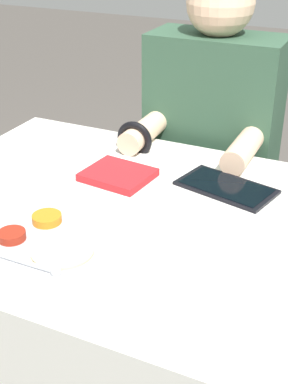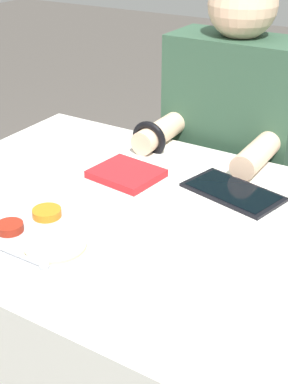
# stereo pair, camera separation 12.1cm
# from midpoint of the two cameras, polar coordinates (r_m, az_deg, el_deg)

# --- Properties ---
(dining_table) EXTENTS (1.12, 0.84, 0.73)m
(dining_table) POSITION_cam_midpoint_polar(r_m,az_deg,el_deg) (1.49, -4.08, -14.12)
(dining_table) COLOR silver
(dining_table) RESTS_ON ground_plane
(thali_tray) EXTENTS (0.31, 0.31, 0.03)m
(thali_tray) POSITION_cam_midpoint_polar(r_m,az_deg,el_deg) (1.16, -13.51, -5.36)
(thali_tray) COLOR #B7BABF
(thali_tray) RESTS_ON dining_table
(red_notebook) EXTENTS (0.18, 0.16, 0.02)m
(red_notebook) POSITION_cam_midpoint_polar(r_m,az_deg,el_deg) (1.41, -5.26, 1.72)
(red_notebook) COLOR silver
(red_notebook) RESTS_ON dining_table
(tablet_device) EXTENTS (0.27, 0.19, 0.01)m
(tablet_device) POSITION_cam_midpoint_polar(r_m,az_deg,el_deg) (1.36, 6.26, 0.44)
(tablet_device) COLOR black
(tablet_device) RESTS_ON dining_table
(person_diner) EXTENTS (0.41, 0.41, 1.22)m
(person_diner) POSITION_cam_midpoint_polar(r_m,az_deg,el_deg) (1.79, 5.03, 1.87)
(person_diner) COLOR black
(person_diner) RESTS_ON ground_plane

